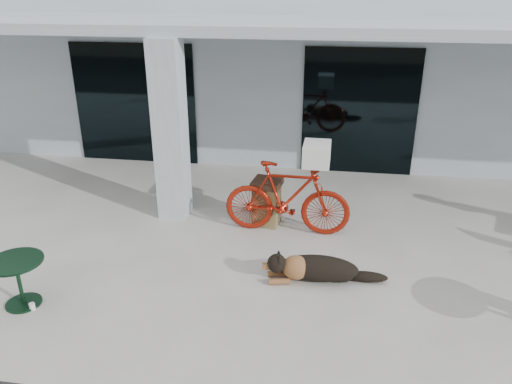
% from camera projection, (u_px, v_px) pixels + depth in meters
% --- Properties ---
extents(ground, '(80.00, 80.00, 0.00)m').
position_uv_depth(ground, '(232.00, 292.00, 6.87)').
color(ground, beige).
rests_on(ground, ground).
extents(building, '(22.00, 7.00, 4.50)m').
position_uv_depth(building, '(291.00, 46.00, 13.69)').
color(building, silver).
rests_on(building, ground).
extents(storefront_glass_left, '(2.80, 0.06, 2.70)m').
position_uv_depth(storefront_glass_left, '(135.00, 104.00, 11.30)').
color(storefront_glass_left, black).
rests_on(storefront_glass_left, ground).
extents(storefront_glass_right, '(2.40, 0.06, 2.70)m').
position_uv_depth(storefront_glass_right, '(359.00, 112.00, 10.60)').
color(storefront_glass_right, black).
rests_on(storefront_glass_right, ground).
extents(column, '(0.50, 0.50, 3.12)m').
position_uv_depth(column, '(170.00, 132.00, 8.55)').
color(column, silver).
rests_on(column, ground).
extents(overhang, '(22.00, 2.80, 0.18)m').
position_uv_depth(overhang, '(268.00, 25.00, 8.86)').
color(overhang, silver).
rests_on(overhang, column).
extents(bicycle, '(2.10, 0.63, 1.26)m').
position_uv_depth(bicycle, '(287.00, 198.00, 8.27)').
color(bicycle, maroon).
rests_on(bicycle, ground).
extents(laundry_basket, '(0.44, 0.58, 0.34)m').
position_uv_depth(laundry_basket, '(317.00, 154.00, 7.88)').
color(laundry_basket, white).
rests_on(laundry_basket, bicycle).
extents(dog, '(1.36, 0.69, 0.43)m').
position_uv_depth(dog, '(319.00, 267.00, 7.07)').
color(dog, black).
rests_on(dog, ground).
extents(cup_near_dog, '(0.09, 0.09, 0.09)m').
position_uv_depth(cup_near_dog, '(32.00, 306.00, 6.50)').
color(cup_near_dog, white).
rests_on(cup_near_dog, ground).
extents(cafe_table_near, '(0.92, 0.92, 0.67)m').
position_uv_depth(cafe_table_near, '(19.00, 283.00, 6.50)').
color(cafe_table_near, black).
rests_on(cafe_table_near, ground).
extents(trash_receptacle, '(0.54, 0.54, 0.82)m').
position_uv_depth(trash_receptacle, '(267.00, 202.00, 8.64)').
color(trash_receptacle, olive).
rests_on(trash_receptacle, ground).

